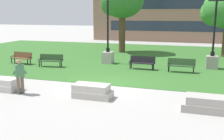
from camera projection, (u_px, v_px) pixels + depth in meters
The scene contains 15 objects.
ground_plane at pixel (103, 85), 14.40m from camera, with size 140.00×140.00×0.00m, color #A3A09B.
grass_lawn at pixel (140, 57), 23.73m from camera, with size 40.00×20.00×0.02m, color #336628.
concrete_block_center at pixel (2, 84), 13.43m from camera, with size 1.80×0.90×0.64m.
concrete_block_left at pixel (92, 91), 12.21m from camera, with size 1.80×0.90×0.64m.
concrete_block_right at pixel (206, 104), 10.48m from camera, with size 1.83×0.90×0.64m.
person_skateboarder at pixel (20, 75), 12.65m from camera, with size 0.64×0.47×1.71m.
skateboard at pixel (19, 90), 13.16m from camera, with size 0.80×0.92×0.14m.
park_bench_near_left at pixel (51, 60), 19.31m from camera, with size 1.85×0.77×0.90m.
park_bench_near_right at pixel (22, 57), 20.45m from camera, with size 1.85×0.74×0.90m.
park_bench_far_left at pixel (142, 62), 18.42m from camera, with size 1.83×0.63×0.90m.
park_bench_far_right at pixel (181, 64), 17.46m from camera, with size 1.80×0.54×0.90m.
lamp_post_center at pixel (213, 54), 18.53m from camera, with size 1.32×0.80×5.21m.
lamp_post_left at pixel (108, 49), 20.54m from camera, with size 1.32×0.80×5.42m.
tree_far_right at pixel (122, 0), 25.68m from camera, with size 4.47×4.26×7.03m.
building_facade_distant at pixel (170, 3), 35.81m from camera, with size 22.17×1.03×10.67m.
Camera 1 is at (4.62, -13.13, 3.83)m, focal length 42.00 mm.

